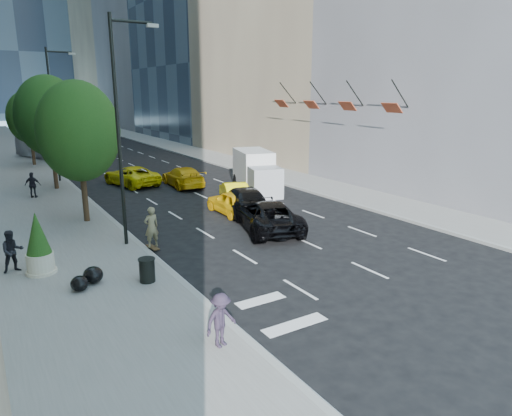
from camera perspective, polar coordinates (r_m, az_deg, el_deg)
ground at (r=21.32m, az=4.38°, el=-4.83°), size 160.00×160.00×0.00m
sidewalk_left at (r=46.82m, az=-27.84°, el=4.23°), size 6.00×120.00×0.15m
sidewalk_right at (r=51.62m, az=-6.32°, el=6.61°), size 4.00×120.00×0.15m
tower_right_far at (r=120.50m, az=-16.28°, el=22.47°), size 20.00×24.00×50.00m
lamp_near at (r=21.01m, az=-16.48°, el=10.56°), size 2.13×0.22×10.00m
lamp_far at (r=38.64m, az=-23.87°, el=11.44°), size 2.13×0.22×10.00m
tree_near at (r=25.73m, az=-21.30°, el=8.90°), size 4.20×4.20×7.46m
tree_mid at (r=35.57m, az=-24.47°, el=10.42°), size 4.50×4.50×7.99m
tree_far at (r=48.50m, az=-26.53°, el=10.12°), size 3.90×3.90×6.92m
traffic_signal at (r=56.55m, az=-26.52°, el=10.12°), size 2.48×0.53×5.20m
facade_flags at (r=34.60m, az=9.24°, el=12.87°), size 1.85×13.30×2.05m
skateboarder at (r=21.12m, az=-12.92°, el=-2.67°), size 0.73×0.53×1.88m
black_sedan_lincoln at (r=23.53m, az=1.45°, el=-0.93°), size 4.17×6.20×1.58m
black_sedan_mercedes at (r=26.83m, az=-1.47°, el=1.00°), size 3.67×5.83×1.57m
taxi_a at (r=26.65m, az=-2.95°, el=0.72°), size 1.72×4.20×1.43m
taxi_b at (r=29.49m, az=-2.74°, el=2.01°), size 2.76×4.41×1.37m
taxi_c at (r=36.18m, az=-15.33°, el=3.91°), size 3.58×5.69×1.46m
taxi_d at (r=34.89m, az=-9.10°, el=3.88°), size 2.36×5.21×1.48m
city_bus at (r=52.13m, az=-23.87°, el=7.13°), size 6.74×10.88×3.01m
box_truck at (r=32.79m, az=0.03°, el=4.65°), size 3.67×6.30×2.85m
pedestrian_a at (r=20.11m, az=-28.16°, el=-4.79°), size 0.89×0.73×1.68m
pedestrian_b at (r=33.50m, az=-26.13°, el=2.60°), size 1.08×0.82×1.70m
pedestrian_c at (r=12.89m, az=-4.42°, el=-13.80°), size 1.12×0.80×1.56m
trash_can at (r=17.47m, az=-13.45°, el=-7.61°), size 0.57×0.57×0.86m
planter_shrub at (r=19.39m, az=-25.55°, el=-4.15°), size 1.02×1.02×2.44m
garbage_bags at (r=17.77m, az=-20.28°, el=-8.23°), size 1.24×1.20×0.61m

